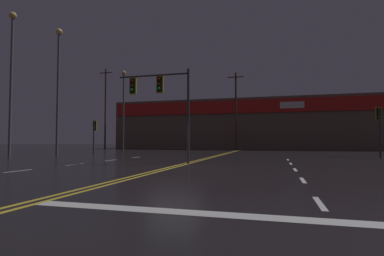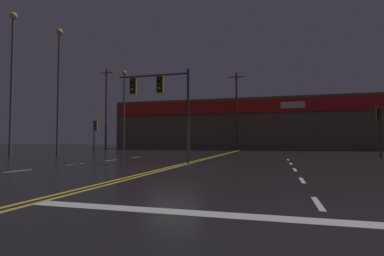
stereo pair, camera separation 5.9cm
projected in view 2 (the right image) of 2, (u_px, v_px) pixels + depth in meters
name	position (u px, v px, depth m)	size (l,w,h in m)	color
ground_plane	(173.00, 167.00, 14.27)	(200.00, 200.00, 0.00)	black
road_markings	(185.00, 171.00, 12.24)	(16.34, 60.00, 0.01)	gold
traffic_signal_median	(159.00, 93.00, 16.95)	(4.26, 0.36, 5.24)	#38383D
traffic_signal_corner_northeast	(380.00, 120.00, 21.90)	(0.42, 0.36, 3.75)	#38383D
traffic_signal_corner_northwest	(95.00, 129.00, 29.28)	(0.42, 0.36, 3.26)	#38383D
streetlight_near_left	(124.00, 100.00, 37.08)	(0.56, 0.56, 9.99)	#59595E
streetlight_near_right	(59.00, 76.00, 25.51)	(0.56, 0.56, 10.90)	#59595E
streetlight_median_approach	(12.00, 66.00, 23.14)	(0.56, 0.56, 11.29)	#59595E
building_backdrop	(245.00, 125.00, 47.96)	(40.31, 10.23, 7.57)	brown
utility_pole_row	(240.00, 106.00, 41.66)	(46.33, 0.26, 12.72)	#4C3828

